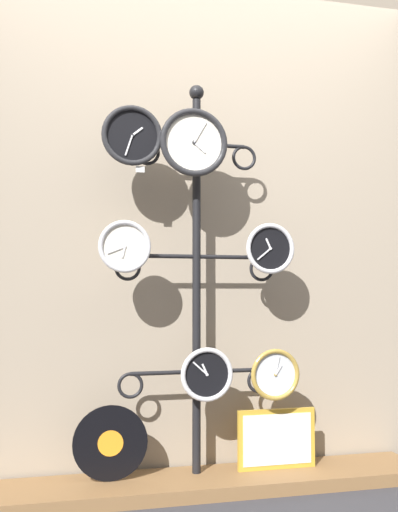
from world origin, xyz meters
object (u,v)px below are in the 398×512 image
object	(u,v)px
clock_bottom_center	(207,374)
clock_middle_left	(125,246)
display_stand	(196,333)
picture_frame	(277,439)
vinyl_record	(110,443)
clock_bottom_right	(275,374)
clock_top_center	(194,143)
clock_top_left	(132,136)
clock_middle_right	(270,249)

from	to	relation	value
clock_bottom_center	clock_middle_left	bearing A→B (deg)	-177.05
display_stand	picture_frame	size ratio (longest dim) A/B	4.92
picture_frame	clock_middle_left	bearing A→B (deg)	-173.87
display_stand	clock_bottom_center	world-z (taller)	display_stand
display_stand	vinyl_record	size ratio (longest dim) A/B	5.66
clock_bottom_center	clock_bottom_right	xyz separation A→B (m)	(0.33, -0.02, -0.01)
display_stand	vinyl_record	world-z (taller)	display_stand
display_stand	picture_frame	distance (m)	0.64
picture_frame	clock_bottom_right	bearing A→B (deg)	-114.94
clock_bottom_right	clock_top_center	bearing A→B (deg)	178.87
clock_top_center	vinyl_record	xyz separation A→B (m)	(-0.37, 0.07, -1.37)
clock_middle_left	clock_bottom_center	world-z (taller)	clock_middle_left
clock_middle_left	vinyl_record	bearing A→B (deg)	120.49
clock_top_left	picture_frame	size ratio (longest dim) A/B	0.72
display_stand	clock_bottom_right	size ratio (longest dim) A/B	7.94
clock_top_center	clock_middle_right	distance (m)	0.62
vinyl_record	picture_frame	xyz separation A→B (m)	(0.80, 0.00, -0.03)
clock_bottom_right	vinyl_record	distance (m)	0.82
vinyl_record	clock_bottom_center	bearing A→B (deg)	-7.99
display_stand	clock_middle_right	distance (m)	0.53
clock_middle_right	clock_bottom_center	world-z (taller)	clock_middle_right
clock_middle_right	clock_bottom_right	world-z (taller)	clock_middle_right
clock_top_center	clock_bottom_center	size ratio (longest dim) A/B	1.30
display_stand	clock_top_center	xyz separation A→B (m)	(-0.04, -0.11, 0.89)
display_stand	clock_top_center	bearing A→B (deg)	-110.17
clock_top_left	clock_middle_right	size ratio (longest dim) A/B	1.15
clock_top_center	picture_frame	bearing A→B (deg)	9.84
clock_top_left	clock_middle_left	distance (m)	0.51
clock_top_center	picture_frame	size ratio (longest dim) A/B	0.83
clock_top_left	clock_bottom_right	xyz separation A→B (m)	(0.68, -0.03, -1.10)
clock_bottom_center	clock_bottom_right	size ratio (longest dim) A/B	1.03
display_stand	clock_top_left	distance (m)	0.97
clock_middle_right	picture_frame	world-z (taller)	clock_middle_right
clock_bottom_center	vinyl_record	xyz separation A→B (m)	(-0.43, 0.06, -0.30)
clock_middle_left	clock_middle_right	bearing A→B (deg)	1.89
display_stand	clock_bottom_right	distance (m)	0.42
clock_top_left	clock_top_center	bearing A→B (deg)	-4.51
clock_top_center	vinyl_record	world-z (taller)	clock_top_center
clock_top_center	clock_middle_right	world-z (taller)	clock_top_center
clock_middle_right	vinyl_record	distance (m)	1.16
clock_middle_left	clock_middle_right	xyz separation A→B (m)	(0.70, 0.02, 0.00)
clock_middle_right	clock_bottom_center	xyz separation A→B (m)	(-0.31, -0.00, -0.59)
clock_top_center	picture_frame	distance (m)	1.47
clock_top_center	clock_bottom_right	xyz separation A→B (m)	(0.39, -0.01, -1.08)
clock_middle_right	clock_bottom_right	bearing A→B (deg)	-65.87
clock_top_left	vinyl_record	world-z (taller)	clock_top_left
display_stand	picture_frame	xyz separation A→B (m)	(0.39, -0.03, -0.51)
picture_frame	clock_top_left	bearing A→B (deg)	-175.86
picture_frame	display_stand	bearing A→B (deg)	175.40
clock_middle_left	clock_middle_right	distance (m)	0.70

